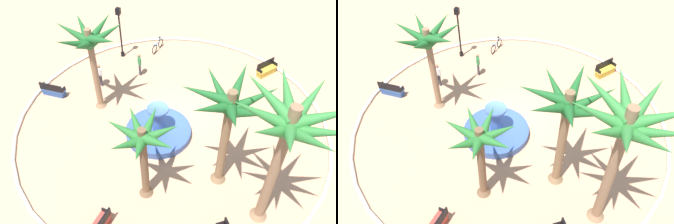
# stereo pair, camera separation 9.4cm
# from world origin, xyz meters

# --- Properties ---
(ground_plane) EXTENTS (80.00, 80.00, 0.00)m
(ground_plane) POSITION_xyz_m (0.00, 0.00, 0.00)
(ground_plane) COLOR tan
(plaza_curb) EXTENTS (18.52, 18.52, 0.20)m
(plaza_curb) POSITION_xyz_m (0.00, 0.00, 0.10)
(plaza_curb) COLOR silver
(plaza_curb) RESTS_ON ground
(fountain) EXTENTS (3.75, 3.75, 2.10)m
(fountain) POSITION_xyz_m (0.49, 1.34, 0.31)
(fountain) COLOR #38569E
(fountain) RESTS_ON ground
(palm_tree_near_fountain) EXTENTS (4.18, 4.29, 6.12)m
(palm_tree_near_fountain) POSITION_xyz_m (-3.24, 3.64, 4.75)
(palm_tree_near_fountain) COLOR brown
(palm_tree_near_fountain) RESTS_ON ground
(palm_tree_by_curb) EXTENTS (3.36, 3.37, 4.82)m
(palm_tree_by_curb) POSITION_xyz_m (0.09, 5.28, 3.75)
(palm_tree_by_curb) COLOR brown
(palm_tree_by_curb) RESTS_ON ground
(palm_tree_mid_plaza) EXTENTS (4.07, 4.05, 5.71)m
(palm_tree_mid_plaza) POSITION_xyz_m (4.68, -0.25, 4.50)
(palm_tree_mid_plaza) COLOR #8E6B4C
(palm_tree_mid_plaza) RESTS_ON ground
(palm_tree_far_side) EXTENTS (4.54, 4.56, 7.23)m
(palm_tree_far_side) POSITION_xyz_m (-5.39, 5.27, 5.76)
(palm_tree_far_side) COLOR #8E6B4C
(palm_tree_far_side) RESTS_ON ground
(bench_west) EXTENTS (1.63, 0.60, 1.00)m
(bench_west) POSITION_xyz_m (8.04, -0.49, 0.35)
(bench_west) COLOR #335BA8
(bench_west) RESTS_ON ground
(bench_north) EXTENTS (1.44, 1.52, 1.00)m
(bench_north) POSITION_xyz_m (-5.41, -6.02, 0.35)
(bench_north) COLOR gold
(bench_north) RESTS_ON ground
(lamppost) EXTENTS (0.32, 0.32, 3.99)m
(lamppost) POSITION_xyz_m (5.14, -5.82, 2.34)
(lamppost) COLOR black
(lamppost) RESTS_ON ground
(bicycle_red_frame) EXTENTS (0.54, 1.69, 0.94)m
(bicycle_red_frame) POSITION_xyz_m (2.78, -7.21, 0.38)
(bicycle_red_frame) COLOR black
(bicycle_red_frame) RESTS_ON ground
(person_cyclist_helmet) EXTENTS (0.33, 0.48, 1.69)m
(person_cyclist_helmet) POSITION_xyz_m (3.19, -3.92, 0.95)
(person_cyclist_helmet) COLOR #33333D
(person_cyclist_helmet) RESTS_ON ground
(person_cyclist_photo) EXTENTS (0.45, 0.36, 1.68)m
(person_cyclist_photo) POSITION_xyz_m (5.40, -2.16, 0.94)
(person_cyclist_photo) COLOR #33333D
(person_cyclist_photo) RESTS_ON ground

